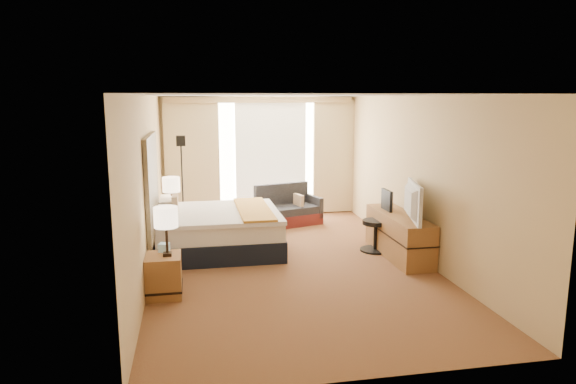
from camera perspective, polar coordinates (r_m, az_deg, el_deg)
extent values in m
cube|color=maroon|center=(8.19, 0.11, -7.82)|extent=(4.20, 7.00, 0.02)
cube|color=white|center=(7.78, 0.12, 10.68)|extent=(4.20, 7.00, 0.02)
cube|color=tan|center=(11.31, -3.22, 3.98)|extent=(4.20, 0.02, 2.60)
cube|color=tan|center=(4.57, 8.43, -5.76)|extent=(4.20, 0.02, 2.60)
cube|color=tan|center=(7.77, -15.28, 0.68)|extent=(0.02, 7.00, 2.60)
cube|color=tan|center=(8.52, 14.13, 1.57)|extent=(0.02, 7.00, 2.60)
cube|color=black|center=(7.97, -14.88, 0.79)|extent=(0.06, 1.85, 1.50)
cube|color=brown|center=(6.99, -13.63, -9.01)|extent=(0.45, 0.52, 0.55)
cube|color=brown|center=(9.38, -12.91, -3.97)|extent=(0.45, 0.52, 0.55)
cube|color=brown|center=(8.61, 12.21, -4.73)|extent=(0.50, 1.80, 0.70)
cube|color=white|center=(11.31, -1.95, 4.10)|extent=(2.30, 0.02, 2.30)
cube|color=beige|center=(11.10, -10.60, 3.54)|extent=(1.15, 0.09, 2.50)
cube|color=beige|center=(11.52, 5.04, 3.93)|extent=(0.90, 0.09, 2.50)
cube|color=white|center=(11.28, -1.91, 3.82)|extent=(1.55, 0.04, 2.50)
cube|color=tan|center=(11.08, -3.18, 10.18)|extent=(4.00, 0.16, 0.12)
cube|color=black|center=(8.83, -7.67, -5.41)|extent=(2.03, 1.84, 0.34)
cube|color=white|center=(8.75, -7.72, -3.43)|extent=(1.98, 1.79, 0.29)
cube|color=white|center=(8.72, -7.24, -2.33)|extent=(1.86, 1.86, 0.07)
cube|color=orange|center=(8.75, -3.83, -1.90)|extent=(0.53, 1.86, 0.04)
cube|color=white|center=(8.25, -13.44, -2.40)|extent=(0.27, 0.75, 0.17)
cube|color=white|center=(9.12, -13.20, -1.18)|extent=(0.27, 0.75, 0.17)
cube|color=beige|center=(8.67, -12.43, -1.48)|extent=(0.10, 0.41, 0.35)
cube|color=maroon|center=(10.56, -0.05, -2.99)|extent=(1.45, 1.06, 0.23)
cube|color=#313137|center=(10.47, 0.07, -2.03)|extent=(1.32, 0.90, 0.15)
cube|color=#313137|center=(10.70, -0.76, -0.38)|extent=(1.19, 0.49, 0.51)
cube|color=#313137|center=(10.24, -3.04, -2.17)|extent=(0.30, 0.69, 0.42)
cube|color=#313137|center=(10.80, 2.78, -1.51)|extent=(0.30, 0.69, 0.42)
cube|color=beige|center=(10.55, 1.18, -1.06)|extent=(0.17, 0.33, 0.30)
cube|color=black|center=(10.26, -11.47, -4.19)|extent=(0.24, 0.24, 0.03)
cylinder|color=black|center=(10.09, -11.64, 0.45)|extent=(0.03, 0.03, 1.66)
cube|color=black|center=(9.97, -11.83, 5.59)|extent=(0.17, 0.17, 0.19)
cylinder|color=black|center=(8.92, 9.63, -6.35)|extent=(0.51, 0.51, 0.03)
cylinder|color=black|center=(8.85, 9.68, -4.80)|extent=(0.06, 0.06, 0.46)
cylinder|color=black|center=(8.79, 9.73, -3.33)|extent=(0.45, 0.45, 0.07)
cube|color=black|center=(8.79, 10.91, -1.40)|extent=(0.05, 0.41, 0.51)
cube|color=black|center=(6.86, -13.25, -6.74)|extent=(0.11, 0.11, 0.04)
cylinder|color=black|center=(6.80, -13.33, -5.02)|extent=(0.03, 0.03, 0.38)
cylinder|color=#FFE2BF|center=(6.74, -13.42, -2.73)|extent=(0.31, 0.31, 0.26)
cube|color=black|center=(9.34, -12.74, -2.16)|extent=(0.11, 0.11, 0.04)
cylinder|color=black|center=(9.30, -12.79, -0.88)|extent=(0.03, 0.03, 0.38)
cylinder|color=#FFE2BF|center=(9.25, -12.86, 0.82)|extent=(0.31, 0.31, 0.26)
cube|color=#97C5EA|center=(7.04, -13.61, -6.01)|extent=(0.16, 0.16, 0.11)
cube|color=black|center=(9.42, -12.65, -1.95)|extent=(0.21, 0.18, 0.07)
imported|color=black|center=(8.09, 13.14, -1.03)|extent=(0.39, 1.03, 0.59)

